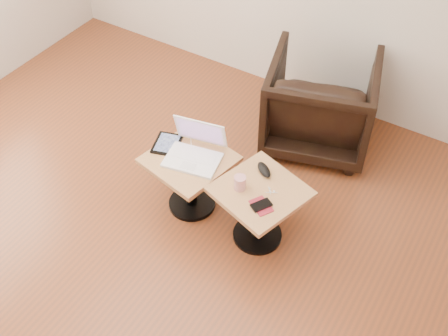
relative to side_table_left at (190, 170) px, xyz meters
The scene contains 11 objects.
room_shell 1.17m from the side_table_left, 101.74° to the right, with size 4.52×4.52×2.71m.
side_table_left is the anchor object (origin of this frame).
side_table_right 0.55m from the side_table_left, ahead, with size 0.65×0.65×0.47m.
laptop 0.17m from the side_table_left, 57.76° to the left, with size 0.42×0.38×0.25m.
tablet 0.24m from the side_table_left, behind, with size 0.23×0.26×0.02m.
charging_adapter 0.29m from the side_table_left, 122.55° to the left, with size 0.04×0.04×0.02m, color white.
glasses_case 0.53m from the side_table_left, 16.53° to the left, with size 0.15×0.07×0.05m, color black.
striped_cup 0.47m from the side_table_left, ahead, with size 0.08×0.08×0.10m, color #BB323F.
earbuds_tangle 0.63m from the side_table_left, ahead, with size 0.07×0.05×0.01m.
phone_on_sleeve 0.65m from the side_table_left, 11.20° to the right, with size 0.18×0.16×0.02m.
armchair 1.22m from the side_table_left, 67.62° to the left, with size 0.80×0.83×0.75m, color black.
Camera 1 is at (1.75, -1.59, 3.10)m, focal length 45.00 mm.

